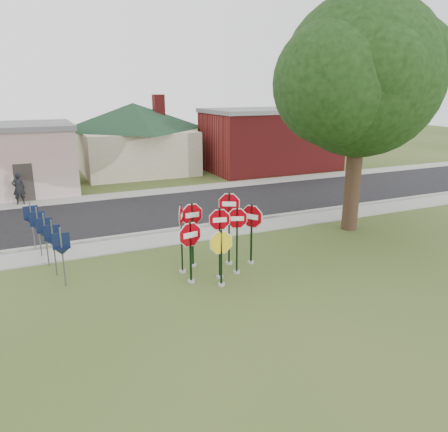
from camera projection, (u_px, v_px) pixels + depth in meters
name	position (u px, v px, depth m)	size (l,w,h in m)	color
ground	(236.00, 288.00, 14.14)	(120.00, 120.00, 0.00)	#34491B
sidewalk_near	(181.00, 237.00, 18.94)	(60.00, 1.60, 0.06)	gray
road	(153.00, 212.00, 22.88)	(60.00, 7.00, 0.04)	black
sidewalk_far	(134.00, 194.00, 26.64)	(60.00, 1.60, 0.06)	gray
curb	(173.00, 230.00, 19.80)	(60.00, 0.20, 0.14)	gray
stop_sign_center	(220.00, 234.00, 14.49)	(0.98, 0.24, 2.57)	gray
stop_sign_yellow	(221.00, 252.00, 14.01)	(1.08, 0.24, 2.03)	gray
stop_sign_left	(190.00, 244.00, 14.20)	(1.12, 0.24, 2.24)	gray
stop_sign_right	(237.00, 232.00, 14.88)	(0.92, 0.35, 2.49)	gray
stop_sign_back_right	(229.00, 218.00, 15.61)	(0.95, 0.51, 2.83)	gray
stop_sign_back_left	(192.00, 225.00, 15.48)	(1.12, 0.24, 2.51)	gray
stop_sign_far_right	(252.00, 225.00, 15.77)	(0.67, 0.97, 2.39)	gray
stop_sign_far_left	(181.00, 229.00, 14.92)	(0.48, 0.94, 2.60)	gray
route_sign_row	(45.00, 234.00, 15.60)	(1.43, 4.63, 2.00)	#59595E
building_house	(134.00, 124.00, 33.15)	(11.60, 11.60, 6.20)	beige
building_brick	(271.00, 139.00, 34.39)	(10.20, 6.20, 4.75)	maroon
oak_tree	(361.00, 76.00, 18.28)	(10.36, 9.76, 10.10)	black
bg_tree_right	(320.00, 95.00, 44.01)	(5.60, 5.60, 8.40)	black
pedestrian	(19.00, 188.00, 23.99)	(0.65, 0.43, 1.78)	black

